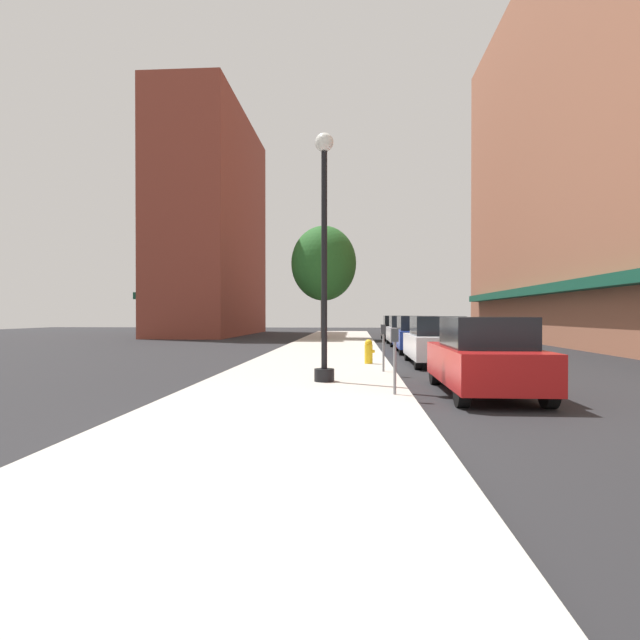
# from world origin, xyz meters

# --- Properties ---
(ground_plane) EXTENTS (90.00, 90.00, 0.00)m
(ground_plane) POSITION_xyz_m (4.00, 18.00, 0.00)
(ground_plane) COLOR #232326
(sidewalk_slab) EXTENTS (4.80, 50.00, 0.12)m
(sidewalk_slab) POSITION_xyz_m (0.00, 19.00, 0.06)
(sidewalk_slab) COLOR #B7B2A8
(sidewalk_slab) RESTS_ON ground
(building_right_brick) EXTENTS (6.80, 40.00, 23.57)m
(building_right_brick) POSITION_xyz_m (14.99, 22.00, 11.76)
(building_right_brick) COLOR #9E6047
(building_right_brick) RESTS_ON ground
(building_far_background) EXTENTS (6.80, 18.00, 18.70)m
(building_far_background) POSITION_xyz_m (-11.01, 37.00, 9.33)
(building_far_background) COLOR brown
(building_far_background) RESTS_ON ground
(lamppost) EXTENTS (0.48, 0.48, 5.90)m
(lamppost) POSITION_xyz_m (0.53, 5.05, 3.20)
(lamppost) COLOR black
(lamppost) RESTS_ON sidewalk_slab
(fire_hydrant) EXTENTS (0.33, 0.26, 0.79)m
(fire_hydrant) POSITION_xyz_m (1.70, 9.67, 0.52)
(fire_hydrant) COLOR gold
(fire_hydrant) RESTS_ON sidewalk_slab
(parking_meter_near) EXTENTS (0.14, 0.09, 1.31)m
(parking_meter_near) POSITION_xyz_m (2.05, 3.12, 0.95)
(parking_meter_near) COLOR slate
(parking_meter_near) RESTS_ON sidewalk_slab
(parking_meter_far) EXTENTS (0.14, 0.09, 1.31)m
(parking_meter_far) POSITION_xyz_m (2.05, 7.31, 0.95)
(parking_meter_far) COLOR slate
(parking_meter_far) RESTS_ON sidewalk_slab
(tree_near) EXTENTS (4.45, 4.45, 7.69)m
(tree_near) POSITION_xyz_m (-0.90, 28.37, 5.23)
(tree_near) COLOR #422D1E
(tree_near) RESTS_ON sidewalk_slab
(car_red) EXTENTS (1.80, 4.30, 1.66)m
(car_red) POSITION_xyz_m (4.00, 3.96, 0.81)
(car_red) COLOR black
(car_red) RESTS_ON ground
(car_white) EXTENTS (1.80, 4.30, 1.66)m
(car_white) POSITION_xyz_m (4.00, 10.63, 0.81)
(car_white) COLOR black
(car_white) RESTS_ON ground
(car_blue) EXTENTS (1.80, 4.30, 1.66)m
(car_blue) POSITION_xyz_m (4.00, 16.41, 0.81)
(car_blue) COLOR black
(car_blue) RESTS_ON ground
(car_silver) EXTENTS (1.80, 4.30, 1.66)m
(car_silver) POSITION_xyz_m (4.00, 22.05, 0.81)
(car_silver) COLOR black
(car_silver) RESTS_ON ground
(car_black) EXTENTS (1.80, 4.30, 1.66)m
(car_black) POSITION_xyz_m (4.00, 28.57, 0.81)
(car_black) COLOR black
(car_black) RESTS_ON ground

